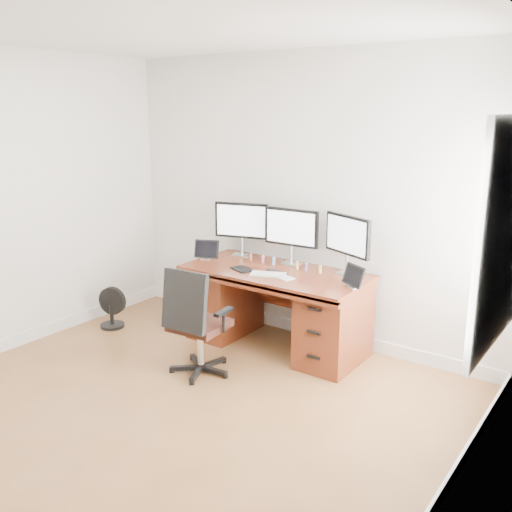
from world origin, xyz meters
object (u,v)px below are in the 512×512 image
Objects in this scene: desk at (277,306)px; keyboard at (268,274)px; floor_fan at (111,308)px; office_chair at (197,340)px; monitor_center at (291,229)px.

keyboard is at bearing -81.09° from desk.
office_chair is at bearing -26.84° from floor_fan.
floor_fan is 1.80m from keyboard.
office_chair is 2.22× the size of floor_fan.
desk is at bearing 76.20° from keyboard.
desk reaches higher than floor_fan.
floor_fan is at bearing 170.39° from keyboard.
desk is at bearing 70.95° from office_chair.
desk is 5.47× the size of keyboard.
monitor_center reaches higher than keyboard.
desk is 1.82× the size of office_chair.
keyboard is (0.25, 0.69, 0.45)m from office_chair.
floor_fan is at bearing -160.75° from desk.
monitor_center is at bearing 11.27° from floor_fan.
floor_fan is at bearing -156.24° from monitor_center.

